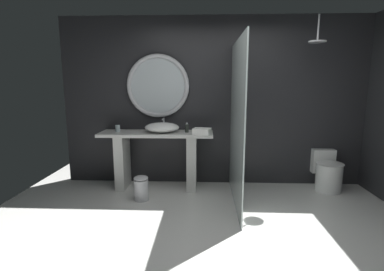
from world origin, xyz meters
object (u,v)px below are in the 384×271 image
(soap_dispenser, at_px, (187,128))
(toilet, at_px, (327,173))
(round_wall_mirror, at_px, (158,86))
(tumbler_cup, at_px, (118,128))
(rain_shower_head, at_px, (318,39))
(folded_hand_towel, at_px, (202,131))
(vessel_sink, at_px, (162,127))
(waste_bin, at_px, (141,188))

(soap_dispenser, height_order, toilet, soap_dispenser)
(soap_dispenser, xyz_separation_m, toilet, (2.13, 0.02, -0.68))
(soap_dispenser, height_order, round_wall_mirror, round_wall_mirror)
(tumbler_cup, xyz_separation_m, soap_dispenser, (1.05, -0.01, 0.01))
(rain_shower_head, height_order, folded_hand_towel, rain_shower_head)
(vessel_sink, distance_m, tumbler_cup, 0.68)
(soap_dispenser, height_order, waste_bin, soap_dispenser)
(tumbler_cup, relative_size, waste_bin, 0.30)
(round_wall_mirror, bearing_deg, tumbler_cup, -159.74)
(soap_dispenser, distance_m, waste_bin, 1.09)
(tumbler_cup, bearing_deg, soap_dispenser, -0.78)
(soap_dispenser, relative_size, toilet, 0.25)
(round_wall_mirror, xyz_separation_m, waste_bin, (-0.14, -0.74, -1.38))
(round_wall_mirror, xyz_separation_m, toilet, (2.59, -0.21, -1.29))
(vessel_sink, relative_size, round_wall_mirror, 0.53)
(soap_dispenser, height_order, folded_hand_towel, soap_dispenser)
(vessel_sink, height_order, toilet, vessel_sink)
(vessel_sink, xyz_separation_m, waste_bin, (-0.23, -0.50, -0.77))
(folded_hand_towel, bearing_deg, toilet, 5.26)
(rain_shower_head, relative_size, folded_hand_towel, 1.51)
(vessel_sink, height_order, folded_hand_towel, vessel_sink)
(waste_bin, bearing_deg, soap_dispenser, 39.86)
(tumbler_cup, relative_size, soap_dispenser, 0.70)
(toilet, relative_size, waste_bin, 1.68)
(soap_dispenser, distance_m, folded_hand_towel, 0.28)
(round_wall_mirror, distance_m, folded_hand_towel, 1.02)
(rain_shower_head, bearing_deg, folded_hand_towel, -179.74)
(rain_shower_head, height_order, waste_bin, rain_shower_head)
(soap_dispenser, relative_size, folded_hand_towel, 0.62)
(vessel_sink, relative_size, rain_shower_head, 1.42)
(soap_dispenser, relative_size, round_wall_mirror, 0.15)
(vessel_sink, relative_size, waste_bin, 1.48)
(round_wall_mirror, height_order, folded_hand_towel, round_wall_mirror)
(round_wall_mirror, xyz_separation_m, folded_hand_towel, (0.69, -0.39, -0.64))
(soap_dispenser, xyz_separation_m, folded_hand_towel, (0.23, -0.15, -0.02))
(round_wall_mirror, bearing_deg, toilet, -4.70)
(tumbler_cup, height_order, rain_shower_head, rain_shower_head)
(soap_dispenser, relative_size, waste_bin, 0.42)
(folded_hand_towel, bearing_deg, soap_dispenser, 145.69)
(soap_dispenser, bearing_deg, vessel_sink, -179.37)
(round_wall_mirror, distance_m, rain_shower_head, 2.35)
(toilet, bearing_deg, vessel_sink, -179.44)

